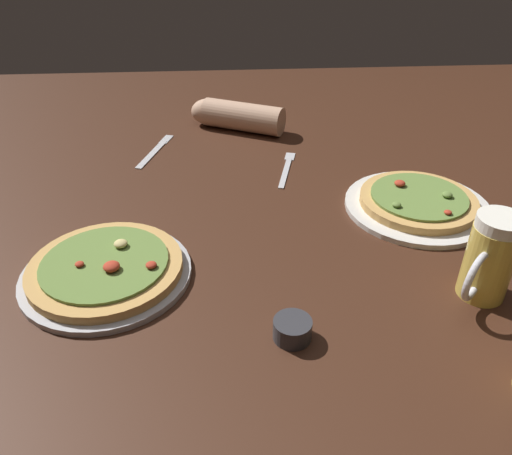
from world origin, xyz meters
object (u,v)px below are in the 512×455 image
object	(u,v)px
beer_mug_dark	(489,259)
ramekin_sauce	(292,329)
pizza_plate_far	(418,203)
fork_left	(287,168)
pizza_plate_near	(106,270)
diner_arm	(235,115)
knife_right	(155,150)

from	to	relation	value
beer_mug_dark	ramekin_sauce	xyz separation A→B (m)	(-0.35, -0.08, -0.06)
pizza_plate_far	fork_left	size ratio (longest dim) A/B	1.60
pizza_plate_near	ramekin_sauce	size ratio (longest dim) A/B	5.01
beer_mug_dark	diner_arm	distance (m)	0.90
ramekin_sauce	diner_arm	xyz separation A→B (m)	(-0.06, 0.88, 0.02)
beer_mug_dark	knife_right	xyz separation A→B (m)	(-0.64, 0.65, -0.08)
diner_arm	knife_right	bearing A→B (deg)	-146.81
ramekin_sauce	diner_arm	distance (m)	0.88
diner_arm	pizza_plate_near	bearing A→B (deg)	-110.57
pizza_plate_far	diner_arm	xyz separation A→B (m)	(-0.40, 0.50, 0.03)
fork_left	pizza_plate_far	bearing A→B (deg)	-38.65
beer_mug_dark	diner_arm	world-z (taller)	beer_mug_dark
beer_mug_dark	diner_arm	size ratio (longest dim) A/B	0.56
pizza_plate_far	beer_mug_dark	distance (m)	0.30
pizza_plate_near	ramekin_sauce	distance (m)	0.37
pizza_plate_near	ramekin_sauce	bearing A→B (deg)	-28.66
ramekin_sauce	pizza_plate_far	bearing A→B (deg)	48.50
pizza_plate_near	ramekin_sauce	world-z (taller)	pizza_plate_near
knife_right	diner_arm	size ratio (longest dim) A/B	0.76
pizza_plate_far	knife_right	distance (m)	0.72
ramekin_sauce	diner_arm	bearing A→B (deg)	94.07
pizza_plate_far	ramekin_sauce	xyz separation A→B (m)	(-0.33, -0.38, 0.00)
pizza_plate_near	diner_arm	xyz separation A→B (m)	(0.26, 0.70, 0.03)
ramekin_sauce	fork_left	xyz separation A→B (m)	(0.06, 0.60, -0.01)
pizza_plate_far	fork_left	xyz separation A→B (m)	(-0.27, 0.22, -0.01)
pizza_plate_far	diner_arm	world-z (taller)	diner_arm
fork_left	ramekin_sauce	bearing A→B (deg)	-95.97
pizza_plate_near	fork_left	xyz separation A→B (m)	(0.39, 0.42, -0.01)
fork_left	diner_arm	size ratio (longest dim) A/B	0.70
pizza_plate_near	diner_arm	size ratio (longest dim) A/B	1.09
beer_mug_dark	fork_left	bearing A→B (deg)	118.88
fork_left	knife_right	size ratio (longest dim) A/B	0.92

